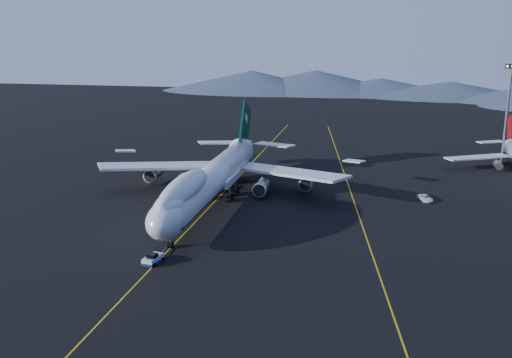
% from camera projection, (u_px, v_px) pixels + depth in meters
% --- Properties ---
extents(ground, '(500.00, 500.00, 0.00)m').
position_uv_depth(ground, '(213.00, 204.00, 124.72)').
color(ground, black).
rests_on(ground, ground).
extents(taxiway_line_main, '(0.25, 220.00, 0.01)m').
position_uv_depth(taxiway_line_main, '(213.00, 204.00, 124.72)').
color(taxiway_line_main, gold).
rests_on(taxiway_line_main, ground).
extents(taxiway_line_side, '(28.08, 198.09, 0.01)m').
position_uv_depth(taxiway_line_side, '(353.00, 199.00, 128.27)').
color(taxiway_line_side, gold).
rests_on(taxiway_line_side, ground).
extents(boeing_747, '(59.62, 72.43, 19.37)m').
position_uv_depth(boeing_747, '(212.00, 178.00, 123.28)').
color(boeing_747, silver).
rests_on(boeing_747, ground).
extents(pushback_tug, '(2.93, 4.40, 1.78)m').
position_uv_depth(pushback_tug, '(153.00, 260.00, 93.05)').
color(pushback_tug, silver).
rests_on(pushback_tug, ground).
extents(service_van, '(3.70, 5.31, 1.35)m').
position_uv_depth(service_van, '(425.00, 198.00, 126.77)').
color(service_van, white).
rests_on(service_van, ground).
extents(floodlight_mast, '(3.45, 2.58, 27.89)m').
position_uv_depth(floodlight_mast, '(507.00, 114.00, 159.70)').
color(floodlight_mast, black).
rests_on(floodlight_mast, ground).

